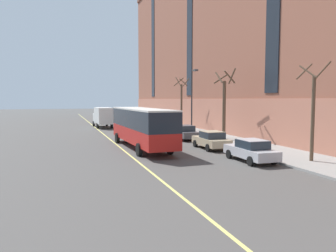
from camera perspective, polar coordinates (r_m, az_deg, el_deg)
The scene contains 15 objects.
ground_plane at distance 27.70m, azimuth -2.64°, elevation -4.31°, with size 260.00×260.00×0.00m, color #4C4947.
sidewalk at distance 33.88m, azimuth 10.84°, elevation -2.61°, with size 5.19×160.00×0.15m, color gray.
city_bus at distance 28.78m, azimuth -4.66°, elevation 0.14°, with size 3.17×12.68×3.53m.
parked_car_silver_0 at distance 23.50m, azimuth 14.24°, elevation -4.13°, with size 1.99×4.66×1.56m.
parked_car_darkgray_1 at distance 35.19m, azimuth 2.87°, elevation -1.10°, with size 2.02×4.73×1.56m.
parked_car_silver_3 at distance 57.64m, azimuth -5.72°, elevation 1.13°, with size 1.90×4.75×1.56m.
parked_car_navy_5 at distance 45.02m, azimuth -1.81°, elevation 0.16°, with size 2.02×4.50×1.56m.
parked_car_champagne_6 at distance 28.80m, azimuth 7.54°, elevation -2.42°, with size 2.06×4.48×1.56m.
parked_car_darkgray_7 at distance 51.07m, azimuth -3.78°, elevation 0.69°, with size 2.01×4.32×1.56m.
box_truck at distance 50.87m, azimuth -11.24°, elevation 1.68°, with size 2.53×7.20×3.08m.
street_tree_near_corner at distance 24.06m, azimuth 23.87°, elevation 2.35°, with size 1.71×1.81×6.67m.
street_tree_mid_block at distance 34.40m, azimuth 9.79°, elevation 3.83°, with size 1.87×1.89×7.33m.
street_tree_far_uptown at distance 45.91m, azimuth 2.36°, elevation 4.14°, with size 1.89×1.70×7.26m.
street_lamp at distance 37.58m, azimuth 4.28°, elevation 5.26°, with size 0.36×1.48×7.54m.
lane_centerline at distance 30.10m, azimuth -8.44°, elevation -3.62°, with size 0.16×140.00×0.01m, color #E0D66B.
Camera 1 is at (-7.33, -26.36, 4.32)m, focal length 35.00 mm.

